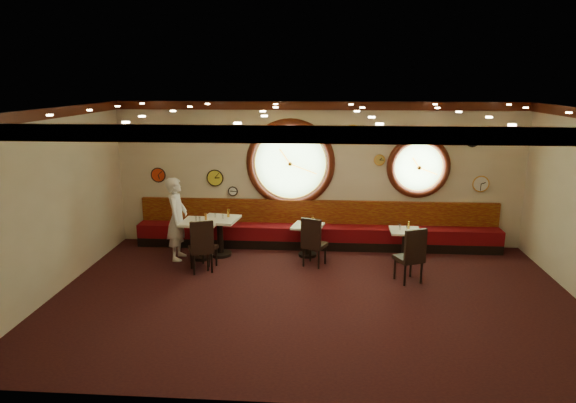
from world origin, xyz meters
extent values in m
cube|color=black|center=(0.00, 0.00, 0.00)|extent=(9.00, 6.00, 0.00)
cube|color=#B38832|center=(0.00, 0.00, 3.20)|extent=(9.00, 6.00, 0.02)
cube|color=beige|center=(0.00, 3.00, 1.60)|extent=(9.00, 0.02, 3.20)
cube|color=beige|center=(0.00, -3.00, 1.60)|extent=(9.00, 0.02, 3.20)
cube|color=beige|center=(-4.50, 0.00, 1.60)|extent=(0.02, 6.00, 3.20)
cube|color=#3C130B|center=(0.00, 2.95, 3.11)|extent=(9.00, 0.10, 0.18)
cube|color=#3C130B|center=(0.00, -2.95, 3.11)|extent=(9.00, 0.10, 0.18)
cube|color=#3C130B|center=(-4.45, 0.00, 3.11)|extent=(0.10, 6.00, 0.18)
cube|color=black|center=(0.00, 2.72, 0.10)|extent=(8.00, 0.55, 0.20)
cube|color=#56070D|center=(0.00, 2.72, 0.35)|extent=(8.00, 0.55, 0.30)
cube|color=#5C0A07|center=(0.00, 2.94, 0.75)|extent=(8.00, 0.10, 0.55)
cylinder|color=#83B66D|center=(-0.60, 3.00, 1.85)|extent=(1.66, 0.02, 1.66)
torus|color=#3C130B|center=(-0.60, 2.98, 1.85)|extent=(1.98, 0.18, 1.98)
torus|color=gold|center=(-0.60, 2.95, 1.85)|extent=(1.61, 0.03, 1.61)
cylinder|color=#83B66D|center=(2.20, 3.00, 1.80)|extent=(1.10, 0.02, 1.10)
torus|color=#3C130B|center=(2.20, 2.98, 1.80)|extent=(1.38, 0.18, 1.38)
torus|color=gold|center=(2.20, 2.95, 1.80)|extent=(1.09, 0.03, 1.09)
cylinder|color=#9BB438|center=(0.75, 2.96, 2.55)|extent=(0.30, 0.03, 0.30)
cylinder|color=white|center=(3.55, 2.96, 1.45)|extent=(0.34, 0.03, 0.34)
cylinder|color=white|center=(-1.90, 2.96, 1.20)|extent=(0.20, 0.03, 0.20)
cylinder|color=black|center=(-2.00, 2.96, 2.45)|extent=(0.24, 0.03, 0.24)
cylinder|color=gold|center=(1.35, 2.96, 1.95)|extent=(0.22, 0.03, 0.22)
cylinder|color=red|center=(-3.60, 2.96, 1.55)|extent=(0.32, 0.03, 0.32)
cylinder|color=black|center=(3.30, 2.96, 2.40)|extent=(0.28, 0.03, 0.28)
cylinder|color=yellow|center=(-2.30, 2.96, 1.50)|extent=(0.36, 0.03, 0.36)
cylinder|color=black|center=(-2.39, 1.82, 0.03)|extent=(0.46, 0.46, 0.06)
cylinder|color=black|center=(-2.39, 1.82, 0.40)|extent=(0.13, 0.13, 0.74)
cube|color=white|center=(-2.39, 1.82, 0.79)|extent=(0.77, 0.77, 0.05)
cylinder|color=black|center=(-2.03, 2.03, 0.03)|extent=(0.47, 0.47, 0.06)
cylinder|color=black|center=(-2.03, 2.03, 0.40)|extent=(0.13, 0.13, 0.75)
cube|color=white|center=(-2.03, 2.03, 0.79)|extent=(0.84, 0.84, 0.05)
cylinder|color=black|center=(-0.17, 2.13, 0.03)|extent=(0.39, 0.39, 0.05)
cylinder|color=black|center=(-0.17, 2.13, 0.33)|extent=(0.11, 0.11, 0.62)
cube|color=white|center=(-0.17, 2.13, 0.66)|extent=(0.72, 0.72, 0.04)
cylinder|color=black|center=(1.82, 1.95, 0.03)|extent=(0.38, 0.38, 0.05)
cylinder|color=black|center=(1.82, 1.95, 0.33)|extent=(0.10, 0.10, 0.61)
cube|color=white|center=(1.82, 1.95, 0.65)|extent=(0.62, 0.62, 0.04)
cube|color=black|center=(-2.21, 1.09, 0.44)|extent=(0.58, 0.58, 0.08)
cube|color=black|center=(-2.14, 0.92, 0.77)|extent=(0.43, 0.22, 0.58)
cube|color=black|center=(-2.19, 1.30, 0.40)|extent=(0.52, 0.52, 0.07)
cube|color=black|center=(-2.25, 1.14, 0.70)|extent=(0.40, 0.19, 0.53)
cube|color=black|center=(-0.02, 1.58, 0.42)|extent=(0.55, 0.55, 0.07)
cube|color=black|center=(-0.09, 1.41, 0.74)|extent=(0.41, 0.21, 0.55)
cube|color=black|center=(1.73, 0.85, 0.44)|extent=(0.58, 0.58, 0.08)
cube|color=black|center=(1.81, 0.68, 0.77)|extent=(0.43, 0.23, 0.57)
cylinder|color=silver|center=(-2.48, 1.81, 0.86)|extent=(0.03, 0.03, 0.09)
cylinder|color=silver|center=(-2.13, 2.09, 0.86)|extent=(0.03, 0.03, 0.09)
cylinder|color=silver|center=(-0.23, 2.16, 0.73)|extent=(0.03, 0.03, 0.10)
cylinder|color=silver|center=(1.71, 1.96, 0.72)|extent=(0.04, 0.04, 0.11)
cylinder|color=silver|center=(-2.38, 1.74, 0.87)|extent=(0.04, 0.04, 0.11)
cylinder|color=silver|center=(-1.95, 2.00, 0.87)|extent=(0.03, 0.03, 0.09)
cylinder|color=silver|center=(-0.15, 2.05, 0.73)|extent=(0.04, 0.04, 0.11)
cylinder|color=silver|center=(1.84, 1.91, 0.72)|extent=(0.04, 0.04, 0.10)
cylinder|color=orange|center=(-2.28, 1.87, 0.89)|extent=(0.05, 0.05, 0.15)
cylinder|color=gold|center=(-1.86, 2.14, 0.91)|extent=(0.05, 0.05, 0.17)
cylinder|color=#CA812F|center=(-0.07, 2.21, 0.77)|extent=(0.06, 0.06, 0.18)
cylinder|color=gold|center=(1.90, 2.04, 0.74)|extent=(0.05, 0.05, 0.16)
imported|color=white|center=(-2.86, 1.76, 0.86)|extent=(0.43, 0.64, 1.72)
camera|label=1|loc=(0.16, -8.23, 3.67)|focal=32.00mm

